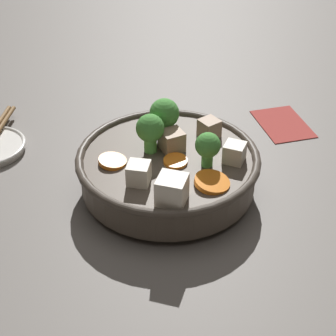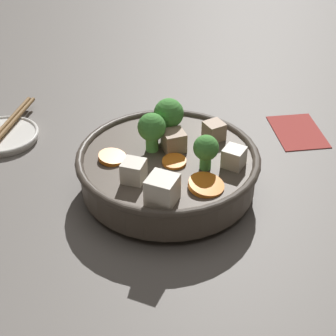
{
  "view_description": "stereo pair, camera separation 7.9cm",
  "coord_description": "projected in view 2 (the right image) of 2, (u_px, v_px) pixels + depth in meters",
  "views": [
    {
      "loc": [
        -0.51,
        0.39,
        0.49
      ],
      "look_at": [
        0.0,
        0.0,
        0.04
      ],
      "focal_mm": 60.0,
      "sensor_mm": 36.0,
      "label": 1
    },
    {
      "loc": [
        -0.55,
        0.33,
        0.49
      ],
      "look_at": [
        0.0,
        0.0,
        0.04
      ],
      "focal_mm": 60.0,
      "sensor_mm": 36.0,
      "label": 2
    }
  ],
  "objects": [
    {
      "name": "napkin",
      "position": [
        298.0,
        131.0,
        0.94
      ],
      "size": [
        0.13,
        0.11,
        0.0
      ],
      "color": "#A33833",
      "rests_on": "ground_plane"
    },
    {
      "name": "stirfry_bowl",
      "position": [
        168.0,
        166.0,
        0.79
      ],
      "size": [
        0.26,
        0.26,
        0.12
      ],
      "color": "#51473D",
      "rests_on": "ground_plane"
    },
    {
      "name": "ground_plane",
      "position": [
        168.0,
        189.0,
        0.81
      ],
      "size": [
        3.0,
        3.0,
        0.0
      ],
      "primitive_type": "plane",
      "color": "slate"
    },
    {
      "name": "chopsticks_pair",
      "position": [
        3.0,
        131.0,
        0.91
      ],
      "size": [
        0.17,
        0.16,
        0.01
      ],
      "color": "olive",
      "rests_on": "side_saucer"
    },
    {
      "name": "side_saucer",
      "position": [
        4.0,
        136.0,
        0.91
      ],
      "size": [
        0.11,
        0.11,
        0.01
      ],
      "color": "white",
      "rests_on": "ground_plane"
    }
  ]
}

